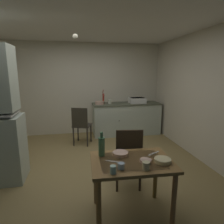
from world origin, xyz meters
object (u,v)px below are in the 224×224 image
at_px(dining_table, 132,169).
at_px(chair_by_counter, 81,125).
at_px(chair_far_side, 128,157).
at_px(hand_pump, 103,98).
at_px(sink_basin, 137,100).
at_px(mixing_bowl_counter, 99,103).
at_px(serving_bowl_wide, 120,154).
at_px(mug_tall, 121,166).
at_px(glass_bottle, 102,146).

distance_m(dining_table, chair_by_counter, 2.54).
height_order(dining_table, chair_far_side, chair_far_side).
height_order(hand_pump, chair_by_counter, hand_pump).
distance_m(hand_pump, chair_by_counter, 1.08).
distance_m(sink_basin, chair_far_side, 2.77).
relative_size(mixing_bowl_counter, serving_bowl_wide, 1.23).
xyz_separation_m(sink_basin, mug_tall, (-1.26, -3.29, -0.20)).
bearing_deg(mixing_bowl_counter, glass_bottle, -96.74).
distance_m(chair_far_side, mug_tall, 0.83).
distance_m(chair_by_counter, glass_bottle, 2.32).
distance_m(sink_basin, chair_by_counter, 1.78).
xyz_separation_m(mixing_bowl_counter, serving_bowl_wide, (-0.11, -2.91, -0.18)).
bearing_deg(sink_basin, mixing_bowl_counter, -177.34).
xyz_separation_m(mug_tall, glass_bottle, (-0.16, 0.37, 0.09)).
bearing_deg(chair_by_counter, serving_bowl_wide, -80.02).
height_order(sink_basin, dining_table, sink_basin).
relative_size(hand_pump, mug_tall, 5.23).
bearing_deg(mixing_bowl_counter, chair_far_side, -87.57).
distance_m(mixing_bowl_counter, dining_table, 3.09).
bearing_deg(serving_bowl_wide, chair_far_side, 61.34).
bearing_deg(serving_bowl_wide, sink_basin, 68.10).
xyz_separation_m(dining_table, serving_bowl_wide, (-0.10, 0.17, 0.13)).
xyz_separation_m(chair_far_side, serving_bowl_wide, (-0.22, -0.40, 0.24)).
xyz_separation_m(hand_pump, chair_far_side, (-0.01, -2.60, -0.55)).
bearing_deg(sink_basin, chair_by_counter, -158.33).
bearing_deg(sink_basin, dining_table, -109.22).
bearing_deg(chair_far_side, hand_pump, 89.68).
bearing_deg(chair_far_side, dining_table, -101.83).
bearing_deg(chair_by_counter, chair_far_side, -72.00).
height_order(chair_by_counter, mug_tall, chair_by_counter).
distance_m(sink_basin, mug_tall, 3.53).
distance_m(dining_table, chair_far_side, 0.59).
xyz_separation_m(hand_pump, mug_tall, (-0.30, -3.34, -0.30)).
bearing_deg(hand_pump, mug_tall, -95.18).
bearing_deg(chair_far_side, glass_bottle, -140.72).
xyz_separation_m(chair_by_counter, glass_bottle, (0.18, -2.29, 0.35)).
xyz_separation_m(sink_basin, chair_by_counter, (-1.60, -0.63, -0.46)).
bearing_deg(chair_by_counter, glass_bottle, -85.53).
height_order(dining_table, mug_tall, mug_tall).
bearing_deg(mug_tall, mixing_bowl_counter, 86.80).
relative_size(mug_tall, glass_bottle, 0.25).
relative_size(sink_basin, hand_pump, 1.13).
distance_m(mug_tall, glass_bottle, 0.41).
height_order(serving_bowl_wide, mug_tall, mug_tall).
distance_m(mixing_bowl_counter, chair_far_side, 2.55).
height_order(hand_pump, mug_tall, hand_pump).
height_order(mixing_bowl_counter, dining_table, mixing_bowl_counter).
distance_m(hand_pump, dining_table, 3.20).
height_order(chair_far_side, glass_bottle, glass_bottle).
xyz_separation_m(chair_far_side, mug_tall, (-0.29, -0.73, 0.25)).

